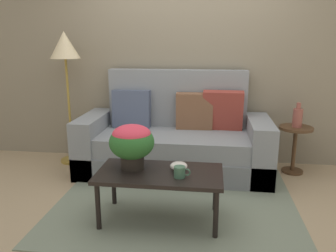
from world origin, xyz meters
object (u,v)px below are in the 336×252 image
at_px(couch, 175,142).
at_px(coffee_table, 160,177).
at_px(side_table, 295,141).
at_px(table_vase, 298,117).
at_px(coffee_mug, 180,172).
at_px(floor_lamp, 65,55).
at_px(potted_plant, 132,142).
at_px(snack_bowl, 179,166).

distance_m(couch, coffee_table, 1.16).
height_order(side_table, table_vase, table_vase).
relative_size(couch, coffee_mug, 16.09).
relative_size(floor_lamp, coffee_mug, 11.98).
xyz_separation_m(side_table, table_vase, (0.00, -0.01, 0.28)).
relative_size(floor_lamp, potted_plant, 4.21).
bearing_deg(side_table, coffee_table, -137.32).
distance_m(side_table, coffee_mug, 1.82).
xyz_separation_m(coffee_table, potted_plant, (-0.24, 0.05, 0.28)).
distance_m(floor_lamp, potted_plant, 1.78).
bearing_deg(table_vase, snack_bowl, -135.30).
xyz_separation_m(side_table, floor_lamp, (-2.71, 0.02, 0.96)).
bearing_deg(couch, coffee_mug, -81.79).
bearing_deg(snack_bowl, table_vase, 44.70).
height_order(potted_plant, coffee_mug, potted_plant).
height_order(floor_lamp, potted_plant, floor_lamp).
distance_m(couch, snack_bowl, 1.13).
height_order(couch, table_vase, couch).
relative_size(couch, snack_bowl, 14.64).
bearing_deg(coffee_mug, coffee_table, 152.55).
bearing_deg(coffee_mug, potted_plant, 161.46).
xyz_separation_m(potted_plant, coffee_mug, (0.42, -0.14, -0.19)).
distance_m(potted_plant, coffee_mug, 0.49).
bearing_deg(potted_plant, snack_bowl, 0.28).
xyz_separation_m(side_table, coffee_mug, (-1.20, -1.36, 0.11)).
relative_size(side_table, coffee_mug, 4.10).
xyz_separation_m(coffee_table, snack_bowl, (0.15, 0.05, 0.08)).
bearing_deg(table_vase, couch, -175.64).
bearing_deg(floor_lamp, coffee_table, -44.11).
bearing_deg(table_vase, coffee_mug, -131.54).
distance_m(coffee_mug, snack_bowl, 0.15).
height_order(coffee_table, potted_plant, potted_plant).
distance_m(coffee_mug, table_vase, 1.82).
distance_m(couch, side_table, 1.39).
height_order(floor_lamp, coffee_mug, floor_lamp).
xyz_separation_m(side_table, snack_bowl, (-1.22, -1.22, 0.10)).
height_order(potted_plant, snack_bowl, potted_plant).
distance_m(side_table, snack_bowl, 1.73).
xyz_separation_m(couch, coffee_mug, (0.18, -1.25, 0.14)).
relative_size(side_table, table_vase, 1.97).
relative_size(coffee_table, potted_plant, 2.73).
relative_size(couch, potted_plant, 5.65).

